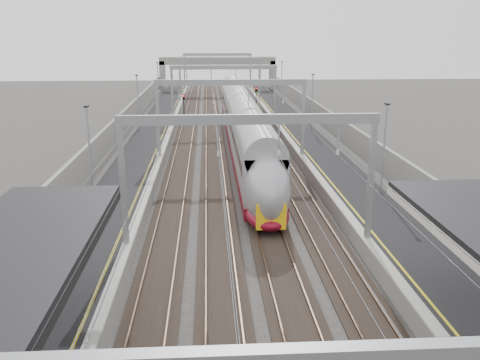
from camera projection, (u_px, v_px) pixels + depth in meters
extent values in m
cube|color=black|center=(144.00, 154.00, 49.66)|extent=(4.00, 120.00, 1.00)
cube|color=black|center=(314.00, 152.00, 50.59)|extent=(4.00, 120.00, 1.00)
cube|color=black|center=(182.00, 159.00, 49.98)|extent=(2.40, 140.00, 0.08)
cube|color=brown|center=(174.00, 158.00, 49.92)|extent=(0.07, 140.00, 0.14)
cube|color=brown|center=(190.00, 158.00, 50.00)|extent=(0.07, 140.00, 0.14)
cube|color=black|center=(214.00, 158.00, 50.16)|extent=(2.40, 140.00, 0.08)
cube|color=brown|center=(206.00, 157.00, 50.09)|extent=(0.07, 140.00, 0.14)
cube|color=brown|center=(222.00, 157.00, 50.18)|extent=(0.07, 140.00, 0.14)
cube|color=black|center=(246.00, 158.00, 50.33)|extent=(2.40, 140.00, 0.08)
cube|color=brown|center=(238.00, 157.00, 50.27)|extent=(0.07, 140.00, 0.14)
cube|color=brown|center=(253.00, 157.00, 50.35)|extent=(0.07, 140.00, 0.14)
cube|color=black|center=(277.00, 157.00, 50.51)|extent=(2.40, 140.00, 0.08)
cube|color=brown|center=(270.00, 157.00, 50.44)|extent=(0.07, 140.00, 0.14)
cube|color=brown|center=(285.00, 156.00, 50.53)|extent=(0.07, 140.00, 0.14)
cube|color=gray|center=(123.00, 181.00, 26.62)|extent=(0.28, 0.28, 6.60)
cube|color=gray|center=(371.00, 177.00, 27.35)|extent=(0.28, 0.28, 6.60)
cube|color=gray|center=(249.00, 119.00, 26.17)|extent=(13.00, 0.25, 0.50)
cube|color=gray|center=(158.00, 119.00, 45.85)|extent=(0.28, 0.28, 6.60)
cube|color=gray|center=(303.00, 117.00, 46.59)|extent=(0.28, 0.28, 6.60)
cube|color=gray|center=(231.00, 82.00, 45.40)|extent=(13.00, 0.25, 0.50)
cube|color=gray|center=(172.00, 93.00, 65.09)|extent=(0.28, 0.28, 6.60)
cube|color=gray|center=(275.00, 92.00, 65.82)|extent=(0.28, 0.28, 6.60)
cube|color=gray|center=(224.00, 67.00, 64.64)|extent=(13.00, 0.25, 0.50)
cube|color=gray|center=(180.00, 79.00, 84.32)|extent=(0.28, 0.28, 6.60)
cube|color=gray|center=(259.00, 79.00, 85.06)|extent=(0.28, 0.28, 6.60)
cube|color=gray|center=(220.00, 59.00, 83.87)|extent=(13.00, 0.25, 0.50)
cube|color=gray|center=(185.00, 71.00, 101.63)|extent=(0.28, 0.28, 6.60)
cube|color=gray|center=(250.00, 71.00, 102.37)|extent=(0.28, 0.28, 6.60)
cube|color=gray|center=(217.00, 55.00, 101.19)|extent=(13.00, 0.25, 0.50)
cylinder|color=#262628|center=(182.00, 94.00, 53.33)|extent=(0.03, 140.00, 0.03)
cylinder|color=#262628|center=(213.00, 94.00, 53.51)|extent=(0.03, 140.00, 0.03)
cylinder|color=#262628|center=(242.00, 94.00, 53.68)|extent=(0.03, 140.00, 0.03)
cylinder|color=#262628|center=(272.00, 93.00, 53.86)|extent=(0.03, 140.00, 0.03)
cube|color=gray|center=(217.00, 61.00, 101.49)|extent=(22.00, 2.20, 1.40)
cube|color=gray|center=(163.00, 78.00, 101.71)|extent=(1.00, 2.20, 6.20)
cube|color=gray|center=(272.00, 77.00, 102.94)|extent=(1.00, 2.20, 6.20)
cube|color=gray|center=(108.00, 143.00, 49.17)|extent=(0.30, 120.00, 3.20)
cube|color=gray|center=(348.00, 140.00, 50.48)|extent=(0.30, 120.00, 3.20)
cube|color=maroon|center=(251.00, 168.00, 44.20)|extent=(2.76, 23.53, 0.82)
cube|color=#A4A4AA|center=(251.00, 145.00, 43.68)|extent=(2.76, 23.53, 3.07)
cube|color=black|center=(261.00, 202.00, 36.36)|extent=(2.05, 2.46, 0.51)
cube|color=maroon|center=(236.00, 121.00, 67.22)|extent=(2.76, 23.53, 0.82)
cube|color=#A4A4AA|center=(236.00, 106.00, 66.70)|extent=(2.76, 23.53, 3.07)
cube|color=black|center=(240.00, 136.00, 59.39)|extent=(2.05, 2.46, 0.51)
ellipsoid|color=#A4A4AA|center=(267.00, 191.00, 32.25)|extent=(2.76, 5.32, 4.30)
cube|color=yellow|center=(271.00, 217.00, 30.38)|extent=(1.74, 0.12, 1.53)
cube|color=black|center=(271.00, 189.00, 30.41)|extent=(1.64, 0.59, 0.96)
cylinder|color=black|center=(184.00, 109.00, 71.78)|extent=(0.12, 0.12, 3.00)
cube|color=black|center=(184.00, 97.00, 71.35)|extent=(0.32, 0.22, 0.75)
sphere|color=red|center=(184.00, 96.00, 71.18)|extent=(0.16, 0.16, 0.16)
cylinder|color=black|center=(247.00, 110.00, 70.98)|extent=(0.12, 0.12, 3.00)
cube|color=black|center=(247.00, 98.00, 70.55)|extent=(0.32, 0.22, 0.75)
sphere|color=red|center=(247.00, 97.00, 70.39)|extent=(0.16, 0.16, 0.16)
cylinder|color=black|center=(256.00, 100.00, 81.38)|extent=(0.12, 0.12, 3.00)
cube|color=black|center=(256.00, 89.00, 80.95)|extent=(0.32, 0.22, 0.75)
sphere|color=red|center=(256.00, 88.00, 80.79)|extent=(0.16, 0.16, 0.16)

